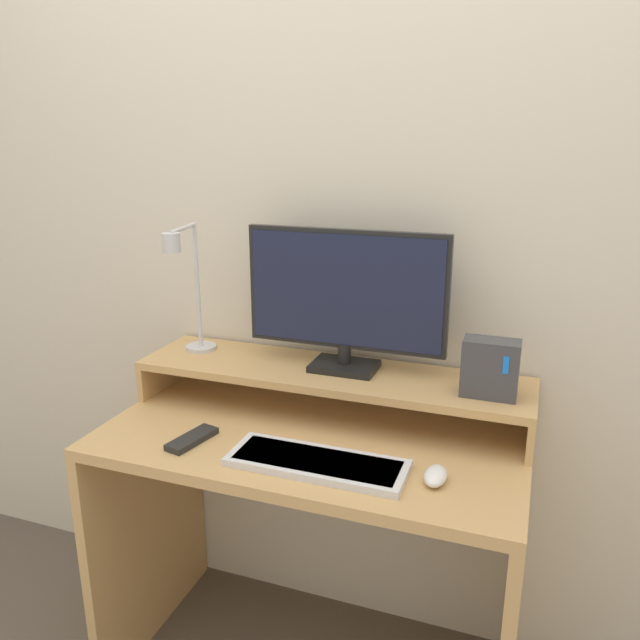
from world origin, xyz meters
TOP-DOWN VIEW (x-y plane):
  - wall_back at (0.00, 0.61)m, footprint 6.00×0.05m
  - desk at (0.00, 0.29)m, footprint 1.09×0.57m
  - monitor_shelf at (0.00, 0.44)m, footprint 1.09×0.27m
  - monitor at (0.03, 0.46)m, footprint 0.55×0.13m
  - desk_lamp at (-0.41, 0.40)m, footprint 0.10×0.24m
  - router_dock at (0.43, 0.41)m, footprint 0.14×0.07m
  - keyboard at (0.07, 0.14)m, footprint 0.42×0.15m
  - mouse at (0.34, 0.16)m, footprint 0.05×0.09m
  - remote_control at (-0.27, 0.14)m, footprint 0.08×0.15m

SIDE VIEW (x-z plane):
  - desk at x=0.00m, z-range 0.15..0.91m
  - remote_control at x=-0.27m, z-range 0.77..0.78m
  - keyboard at x=0.07m, z-range 0.77..0.79m
  - mouse at x=0.34m, z-range 0.77..0.80m
  - monitor_shelf at x=0.00m, z-range 0.81..0.93m
  - router_dock at x=0.43m, z-range 0.89..1.03m
  - desk_lamp at x=-0.41m, z-range 0.90..1.29m
  - monitor at x=0.03m, z-range 0.90..1.29m
  - wall_back at x=0.00m, z-range 0.00..2.50m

